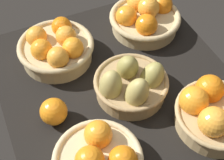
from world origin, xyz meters
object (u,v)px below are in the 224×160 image
object	(u,v)px
basket_near_left	(56,48)
basket_far_left	(145,18)
basket_center_pears	(131,84)
basket_far_right	(218,113)
loose_orange_front_gap	(54,112)

from	to	relation	value
basket_near_left	basket_far_left	distance (cm)	33.73
basket_far_left	basket_center_pears	bearing A→B (deg)	-35.24
basket_center_pears	basket_far_right	distance (cm)	26.01
basket_far_left	loose_orange_front_gap	distance (cm)	49.02
basket_near_left	loose_orange_front_gap	world-z (taller)	basket_near_left
basket_far_left	loose_orange_front_gap	xyz separation A→B (cm)	(24.98, -42.17, -0.84)
basket_center_pears	basket_far_right	bearing A→B (deg)	41.59
basket_center_pears	basket_far_left	distance (cm)	31.36
basket_near_left	basket_far_right	size ratio (longest dim) A/B	1.05
basket_far_left	loose_orange_front_gap	size ratio (longest dim) A/B	3.23
basket_far_right	basket_center_pears	bearing A→B (deg)	-138.41
basket_center_pears	loose_orange_front_gap	distance (cm)	24.10
basket_near_left	basket_far_left	size ratio (longest dim) A/B	0.98
basket_far_right	loose_orange_front_gap	bearing A→B (deg)	-115.92
basket_center_pears	basket_far_left	world-z (taller)	basket_center_pears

